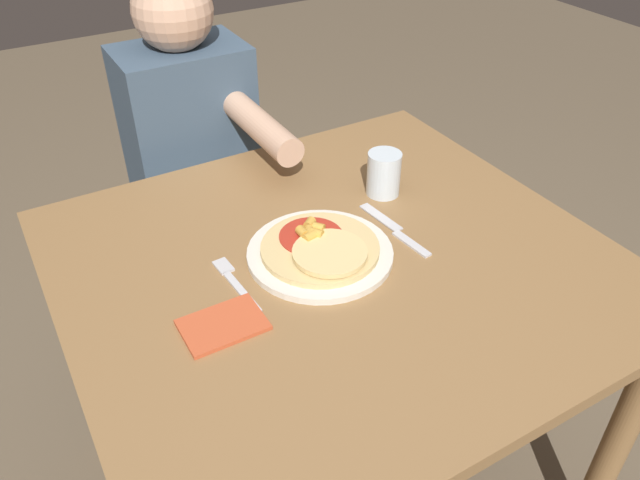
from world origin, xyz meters
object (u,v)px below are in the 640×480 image
dining_table (336,301)px  plate (320,253)px  drinking_glass (384,174)px  person_diner (194,154)px  pizza (321,247)px  fork (234,281)px  knife (395,230)px

dining_table → plate: 0.12m
drinking_glass → person_diner: (-0.27, 0.52, -0.13)m
pizza → fork: bearing=174.8°
plate → fork: 0.18m
fork → knife: same height
pizza → drinking_glass: size_ratio=2.33×
fork → plate: bearing=-3.9°
plate → pizza: pizza is taller
pizza → knife: (0.18, -0.00, -0.02)m
dining_table → fork: fork is taller
dining_table → person_diner: bearing=94.1°
plate → drinking_glass: drinking_glass is taller
person_diner → fork: bearing=-103.6°
dining_table → pizza: 0.14m
plate → person_diner: bearing=92.1°
dining_table → plate: size_ratio=3.60×
knife → drinking_glass: drinking_glass is taller
plate → person_diner: 0.66m
dining_table → knife: (0.15, 0.02, 0.12)m
pizza → person_diner: (-0.02, 0.66, -0.10)m
fork → person_diner: (0.16, 0.64, -0.08)m
drinking_glass → knife: bearing=-114.4°
plate → drinking_glass: bearing=28.6°
dining_table → drinking_glass: bearing=35.6°
drinking_glass → plate: bearing=-151.4°
pizza → knife: size_ratio=1.06×
dining_table → knife: 0.19m
pizza → fork: 0.18m
pizza → fork: size_ratio=1.34×
drinking_glass → person_diner: bearing=117.0°
dining_table → plate: bearing=137.6°
dining_table → knife: knife is taller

